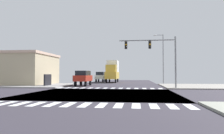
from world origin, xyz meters
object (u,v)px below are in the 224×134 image
object	(u,v)px
bank_building	(11,69)
suv_crossing_2	(101,76)
traffic_signal_mast	(153,50)
suv_nearside_1	(83,77)
box_truck_farside_1	(112,71)
street_lamp	(162,55)

from	to	relation	value
bank_building	suv_crossing_2	size ratio (longest dim) A/B	3.36
traffic_signal_mast	suv_nearside_1	bearing A→B (deg)	152.24
traffic_signal_mast	box_truck_farside_1	size ratio (longest dim) A/B	0.98
traffic_signal_mast	box_truck_farside_1	world-z (taller)	traffic_signal_mast
bank_building	box_truck_farside_1	world-z (taller)	bank_building
bank_building	suv_crossing_2	xyz separation A→B (m)	(13.29, 14.00, -1.30)
street_lamp	suv_crossing_2	world-z (taller)	street_lamp
suv_nearside_1	box_truck_farside_1	xyz separation A→B (m)	(3.00, 13.78, 1.17)
street_lamp	suv_crossing_2	xyz separation A→B (m)	(-12.81, 9.67, -3.89)
street_lamp	bank_building	xyz separation A→B (m)	(-26.09, -4.33, -2.59)
suv_crossing_2	box_truck_farside_1	bearing A→B (deg)	144.57
traffic_signal_mast	street_lamp	size ratio (longest dim) A/B	0.78
street_lamp	bank_building	world-z (taller)	street_lamp
street_lamp	suv_nearside_1	bearing A→B (deg)	-154.02
box_truck_farside_1	traffic_signal_mast	bearing A→B (deg)	110.90
suv_nearside_1	street_lamp	bearing A→B (deg)	-154.02
suv_crossing_2	traffic_signal_mast	bearing A→B (deg)	115.83
bank_building	suv_crossing_2	world-z (taller)	bank_building
street_lamp	box_truck_farside_1	distance (m)	12.66
suv_nearside_1	box_truck_farside_1	distance (m)	14.15
bank_building	suv_nearside_1	world-z (taller)	bank_building
traffic_signal_mast	box_truck_farside_1	xyz separation A→B (m)	(-7.34, 19.21, -2.23)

